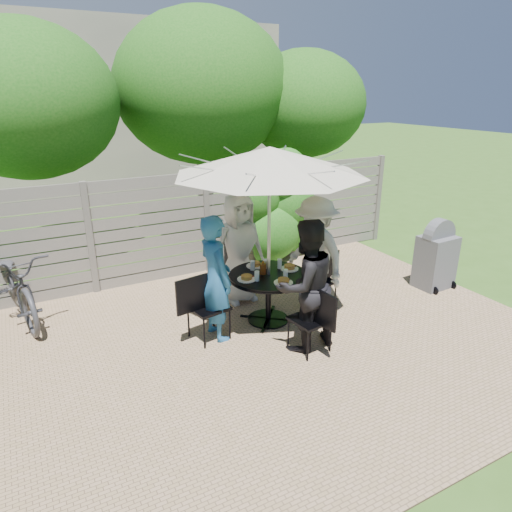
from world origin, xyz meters
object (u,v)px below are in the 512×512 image
plate_back (255,265)px  plate_right (289,268)px  person_back (239,249)px  glass_back (253,265)px  plate_front (283,281)px  chair_front (310,332)px  patio_table (268,289)px  plate_left (247,278)px  glass_right (280,264)px  glass_left (257,276)px  coffee_cup (266,264)px  bbq_grill (436,257)px  umbrella (270,161)px  chair_left (208,320)px  bicycle (17,284)px  person_right (315,254)px  syrup_jug (263,269)px  glass_front (286,274)px  chair_right (320,290)px  person_left (216,279)px  chair_back (235,282)px  person_front (305,286)px

plate_back → plate_right: 0.51m
person_back → glass_back: (-0.07, -0.58, -0.06)m
plate_front → glass_back: glass_back is taller
chair_front → glass_back: size_ratio=6.54×
patio_table → plate_left: (-0.36, -0.02, 0.25)m
plate_front → glass_right: 0.53m
glass_left → coffee_cup: size_ratio=1.17×
bbq_grill → umbrella: bearing=172.1°
coffee_cup → chair_left: bearing=-164.3°
plate_front → glass_back: bearing=103.5°
bicycle → plate_right: bearing=-37.7°
plate_left → coffee_cup: 0.51m
person_right → glass_left: 1.10m
plate_right → syrup_jug: syrup_jug is taller
chair_front → glass_left: bearing=13.6°
person_back → plate_left: 0.91m
glass_front → bicycle: size_ratio=0.07×
glass_back → glass_right: same height
person_right → syrup_jug: bearing=-93.2°
glass_back → bbq_grill: bearing=-9.5°
chair_left → bbq_grill: (4.01, -0.21, 0.26)m
chair_right → glass_left: (-1.21, -0.19, 0.55)m
chair_left → bicycle: (-2.19, 1.87, 0.25)m
chair_right → plate_left: bearing=-7.4°
glass_left → coffee_cup: bearing=46.0°
chair_right → plate_back: bearing=-27.8°
bbq_grill → syrup_jug: bearing=171.4°
plate_left → glass_right: bearing=13.5°
umbrella → coffee_cup: size_ratio=22.80×
bbq_grill → glass_left: bearing=174.6°
plate_left → coffee_cup: size_ratio=2.17×
person_right → plate_left: person_right is taller
syrup_jug → glass_front: bearing=-58.1°
plate_front → glass_back: size_ratio=1.86×
person_left → plate_back: size_ratio=6.59×
glass_back → glass_left: (-0.13, -0.37, 0.00)m
chair_back → person_back: 0.63m
glass_front → bbq_grill: size_ratio=0.12×
chair_front → plate_right: size_ratio=3.52×
plate_front → coffee_cup: size_ratio=2.17×
person_left → patio_table: bearing=-90.0°
chair_back → plate_front: (0.09, -1.32, 0.50)m
coffee_cup → bbq_grill: size_ratio=0.10×
glass_right → plate_front: bearing=-115.3°
umbrella → person_front: 1.66m
plate_back → chair_right: bearing=-16.5°
plate_front → coffee_cup: coffee_cup is taller
chair_back → glass_front: size_ratio=6.04×
person_front → chair_front: bearing=90.4°
plate_right → glass_left: size_ratio=1.86×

